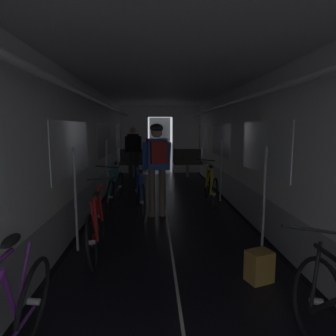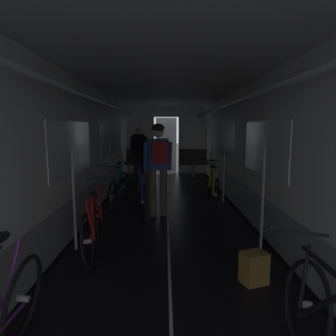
# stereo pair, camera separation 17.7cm
# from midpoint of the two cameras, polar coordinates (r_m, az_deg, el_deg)

# --- Properties ---
(train_car_shell) EXTENTS (3.14, 12.34, 2.57)m
(train_car_shell) POSITION_cam_midpoint_polar(r_m,az_deg,el_deg) (5.32, -1.25, 8.34)
(train_car_shell) COLOR black
(train_car_shell) RESTS_ON ground
(bench_seat_far_left) EXTENTS (0.98, 0.51, 0.95)m
(bench_seat_far_left) POSITION_cam_midpoint_polar(r_m,az_deg,el_deg) (9.88, -7.15, 1.48)
(bench_seat_far_left) COLOR gray
(bench_seat_far_left) RESTS_ON ground
(bench_seat_far_right) EXTENTS (0.98, 0.51, 0.95)m
(bench_seat_far_right) POSITION_cam_midpoint_polar(r_m,az_deg,el_deg) (9.90, 3.29, 1.54)
(bench_seat_far_right) COLOR gray
(bench_seat_far_right) RESTS_ON ground
(bicycle_yellow) EXTENTS (0.44, 1.69, 0.95)m
(bicycle_yellow) POSITION_cam_midpoint_polar(r_m,az_deg,el_deg) (6.40, 7.50, -3.66)
(bicycle_yellow) COLOR black
(bicycle_yellow) RESTS_ON ground
(bicycle_red) EXTENTS (0.44, 1.69, 0.95)m
(bicycle_red) POSITION_cam_midpoint_polar(r_m,az_deg,el_deg) (4.07, -15.12, -10.61)
(bicycle_red) COLOR black
(bicycle_red) RESTS_ON ground
(bicycle_teal) EXTENTS (0.44, 1.69, 0.95)m
(bicycle_teal) POSITION_cam_midpoint_polar(r_m,az_deg,el_deg) (6.25, -11.12, -4.02)
(bicycle_teal) COLOR black
(bicycle_teal) RESTS_ON ground
(person_cyclist_aisle) EXTENTS (0.56, 0.44, 1.73)m
(person_cyclist_aisle) POSITION_cam_midpoint_polar(r_m,az_deg,el_deg) (5.35, -3.11, 1.62)
(person_cyclist_aisle) COLOR brown
(person_cyclist_aisle) RESTS_ON ground
(bicycle_blue_in_aisle) EXTENTS (0.46, 1.68, 0.94)m
(bicycle_blue_in_aisle) POSITION_cam_midpoint_polar(r_m,az_deg,el_deg) (5.74, -6.41, -4.96)
(bicycle_blue_in_aisle) COLOR black
(bicycle_blue_in_aisle) RESTS_ON ground
(person_standing_near_bench) EXTENTS (0.53, 0.23, 1.69)m
(person_standing_near_bench) POSITION_cam_midpoint_polar(r_m,az_deg,el_deg) (9.47, -7.35, 3.68)
(person_standing_near_bench) COLOR #2D2D33
(person_standing_near_bench) RESTS_ON ground
(backpack_on_floor) EXTENTS (0.31, 0.28, 0.34)m
(backpack_on_floor) POSITION_cam_midpoint_polar(r_m,az_deg,el_deg) (3.44, 15.96, -18.00)
(backpack_on_floor) COLOR olive
(backpack_on_floor) RESTS_ON ground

